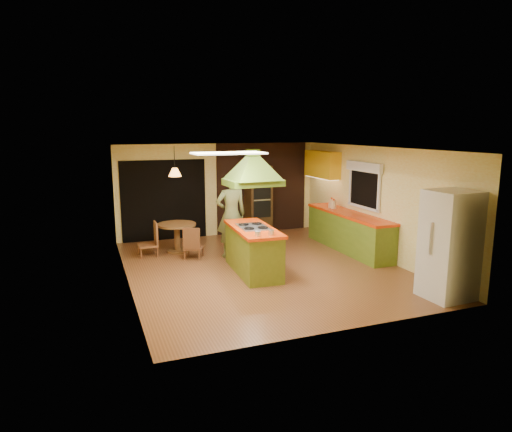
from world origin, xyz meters
name	(u,v)px	position (x,y,z in m)	size (l,w,h in m)	color
ground	(263,268)	(0.00, 0.00, 0.00)	(6.50, 6.50, 0.00)	brown
room_walls	(263,209)	(0.00, 0.00, 1.25)	(5.50, 6.50, 6.50)	#FFF8B6
ceiling_plane	(263,148)	(0.00, 0.00, 2.50)	(6.50, 6.50, 0.00)	silver
brick_panel	(262,188)	(1.25, 3.23, 1.25)	(2.64, 0.03, 2.50)	#381E14
nook_opening	(164,200)	(-1.50, 3.23, 1.05)	(2.20, 0.03, 2.10)	black
right_counter	(348,231)	(2.45, 0.60, 0.46)	(0.62, 3.05, 0.92)	olive
upper_cabinets	(322,164)	(2.57, 2.20, 1.95)	(0.34, 1.40, 0.70)	yellow
window_right	(364,177)	(2.70, 0.40, 1.77)	(0.12, 1.35, 1.06)	black
fluor_panel	(229,153)	(-1.10, -1.20, 2.48)	(1.20, 0.60, 0.03)	white
kitchen_island	(253,250)	(-0.30, -0.23, 0.48)	(0.86, 1.93, 0.96)	olive
range_hood	(253,162)	(-0.30, -0.23, 2.25)	(1.09, 0.80, 0.80)	#51721C
man	(231,215)	(-0.35, 1.06, 0.97)	(0.71, 0.47, 1.95)	brown
refrigerator	(450,245)	(2.35, -2.73, 0.94)	(0.77, 0.73, 1.88)	silver
wall_oven	(258,200)	(1.03, 2.95, 0.95)	(0.64, 0.61, 1.91)	#402B14
dining_table	(177,232)	(-1.44, 1.89, 0.48)	(0.91, 0.91, 0.69)	brown
chair_left	(148,239)	(-2.14, 1.79, 0.39)	(0.43, 0.43, 0.78)	brown
chair_near	(194,242)	(-1.19, 1.24, 0.37)	(0.40, 0.40, 0.74)	brown
pendant_lamp	(175,172)	(-1.44, 1.89, 1.90)	(0.30, 0.30, 0.19)	#FF9E3F
canister_large	(332,203)	(2.40, 1.35, 1.03)	(0.15, 0.15, 0.22)	beige
canister_medium	(333,204)	(2.40, 1.25, 1.02)	(0.14, 0.14, 0.20)	beige
canister_small	(332,205)	(2.40, 1.31, 1.00)	(0.12, 0.12, 0.16)	#F4E0C4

